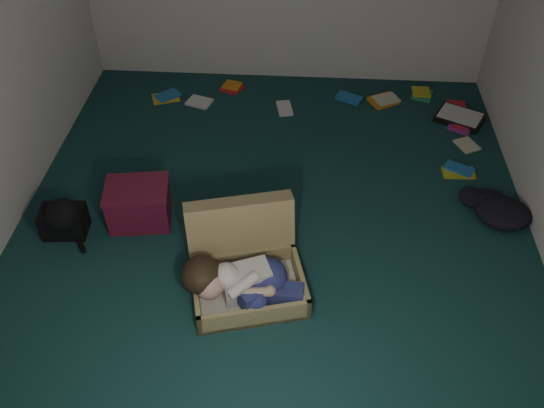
# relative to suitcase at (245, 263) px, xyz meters

# --- Properties ---
(floor) EXTENTS (4.50, 4.50, 0.00)m
(floor) POSITION_rel_suitcase_xyz_m (0.16, 0.57, -0.17)
(floor) COLOR #133635
(floor) RESTS_ON ground
(suitcase) EXTENTS (0.91, 0.90, 0.55)m
(suitcase) POSITION_rel_suitcase_xyz_m (0.00, 0.00, 0.00)
(suitcase) COLOR tan
(suitcase) RESTS_ON floor
(person) EXTENTS (0.84, 0.42, 0.34)m
(person) POSITION_rel_suitcase_xyz_m (-0.00, -0.20, 0.04)
(person) COLOR silver
(person) RESTS_ON suitcase
(maroon_bin) EXTENTS (0.53, 0.44, 0.33)m
(maroon_bin) POSITION_rel_suitcase_xyz_m (-0.88, 0.55, -0.00)
(maroon_bin) COLOR maroon
(maroon_bin) RESTS_ON floor
(backpack) EXTENTS (0.43, 0.35, 0.24)m
(backpack) POSITION_rel_suitcase_xyz_m (-1.43, 0.38, -0.04)
(backpack) COLOR black
(backpack) RESTS_ON floor
(clothing_pile) EXTENTS (0.55, 0.51, 0.14)m
(clothing_pile) POSITION_rel_suitcase_xyz_m (1.86, 0.85, -0.09)
(clothing_pile) COLOR black
(clothing_pile) RESTS_ON floor
(paper_tray) EXTENTS (0.52, 0.48, 0.06)m
(paper_tray) POSITION_rel_suitcase_xyz_m (1.86, 2.11, -0.14)
(paper_tray) COLOR black
(paper_tray) RESTS_ON floor
(book_scatter) EXTENTS (3.15, 1.50, 0.02)m
(book_scatter) POSITION_rel_suitcase_xyz_m (0.80, 2.16, -0.16)
(book_scatter) COLOR gold
(book_scatter) RESTS_ON floor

